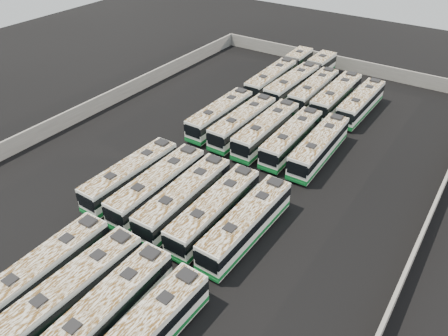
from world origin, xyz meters
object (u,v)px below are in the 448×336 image
bus_front_left (44,271)px  bus_back_center (314,91)px  bus_midfront_far_right (246,224)px  bus_midback_center (266,130)px  bus_midback_far_right (319,147)px  bus_back_left (302,78)px  bus_back_far_right (361,103)px  bus_midfront_far_left (131,175)px  bus_midfront_center (184,198)px  bus_back_right (336,96)px  bus_midfront_left (158,186)px  bus_midback_right (292,138)px  bus_front_center (74,290)px  bus_midfront_right (215,210)px  bus_midback_far_left (220,115)px  bus_back_far_left (281,73)px  bus_midback_left (243,122)px  bus_front_right (105,312)px

bus_front_left → bus_back_center: bearing=84.2°
bus_midfront_far_right → bus_midback_center: size_ratio=0.99×
bus_midback_far_right → bus_back_left: bus_back_left is taller
bus_back_left → bus_back_far_right: bus_back_left is taller
bus_midfront_far_left → bus_midfront_center: bus_midfront_center is taller
bus_midfront_far_left → bus_back_right: 32.23m
bus_midfront_left → bus_midback_right: 17.79m
bus_front_center → bus_midback_far_right: bearing=78.1°
bus_midfront_right → bus_midback_far_left: size_ratio=1.02×
bus_midback_far_left → bus_back_left: 17.46m
bus_midfront_far_right → bus_midback_far_right: size_ratio=1.00×
bus_midfront_center → bus_back_far_right: bus_midfront_center is taller
bus_back_far_left → bus_midfront_right: bearing=-73.6°
bus_midback_left → bus_midback_right: bus_midback_left is taller
bus_midfront_center → bus_back_far_left: bearing=100.5°
bus_back_far_right → bus_back_center: bearing=-179.1°
bus_midfront_far_left → bus_back_far_left: (-0.06, 33.87, 0.02)m
bus_midfront_far_left → bus_back_left: bus_back_left is taller
bus_midback_far_left → bus_midfront_center: bearing=-66.9°
bus_midfront_far_right → bus_midback_far_left: (-14.08, 16.39, -0.03)m
bus_front_left → bus_back_far_right: 45.41m
bus_midfront_center → bus_back_center: bus_midfront_center is taller
bus_front_right → bus_midback_right: (-0.05, 30.20, -0.04)m
bus_midfront_right → bus_back_far_right: bus_midfront_right is taller
bus_back_left → bus_back_far_right: bearing=-15.7°
bus_midfront_center → bus_back_far_right: 31.24m
bus_midback_center → bus_back_far_right: bus_midback_center is taller
bus_midback_right → bus_midback_left: bearing=179.1°
bus_midfront_center → bus_back_left: 33.82m
bus_midback_far_left → bus_back_right: bus_back_right is taller
bus_midback_far_right → bus_back_far_right: size_ratio=1.02×
bus_midfront_far_left → bus_back_right: bearing=71.7°
bus_midback_right → bus_back_left: bearing=110.8°
bus_midback_far_left → bus_back_right: 17.34m
bus_midback_far_left → bus_midback_right: bus_midback_far_left is taller
bus_front_right → bus_back_left: size_ratio=0.64×
bus_front_left → bus_midback_right: 30.95m
bus_front_left → bus_front_right: (7.09, -0.06, 0.05)m
bus_midfront_far_right → bus_back_far_left: 36.45m
bus_midback_left → bus_front_left: bearing=-89.8°
bus_back_far_left → bus_back_right: size_ratio=1.51×
bus_midback_far_right → bus_back_far_left: (-14.21, 17.39, -0.01)m
bus_midfront_far_left → bus_midback_far_right: (14.15, 16.48, 0.03)m
bus_midback_left → bus_back_far_right: (10.54, 14.00, -0.03)m
bus_midfront_left → bus_back_far_right: (10.55, 30.39, -0.08)m
bus_midback_far_left → bus_midback_far_right: 14.11m
bus_front_left → bus_midfront_far_left: (-3.55, 13.63, 0.01)m
bus_midback_far_left → bus_back_far_left: bus_back_far_left is taller
bus_front_center → bus_midfront_center: bus_midfront_center is taller
bus_midfront_left → bus_midfront_far_right: (10.47, 0.16, -0.03)m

